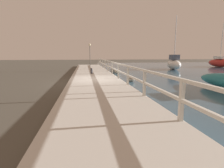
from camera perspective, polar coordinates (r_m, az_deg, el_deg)
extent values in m
plane|color=#4C473D|center=(12.10, -5.48, 0.41)|extent=(120.00, 120.00, 0.00)
cube|color=beige|center=(12.08, -5.49, 1.05)|extent=(3.45, 36.00, 0.27)
cube|color=silver|center=(4.62, 21.77, -4.91)|extent=(0.10, 0.10, 1.06)
cube|color=silver|center=(7.02, 10.56, 0.36)|extent=(0.10, 0.10, 1.06)
cube|color=silver|center=(9.59, 5.20, 2.89)|extent=(0.10, 0.10, 1.06)
cube|color=silver|center=(12.21, 2.11, 4.34)|extent=(0.10, 0.10, 1.06)
cube|color=silver|center=(14.86, 0.11, 5.26)|extent=(0.10, 0.10, 1.06)
cube|color=silver|center=(17.52, -1.29, 5.90)|extent=(0.10, 0.10, 1.06)
cube|color=silver|center=(20.20, -2.31, 6.37)|extent=(0.10, 0.10, 1.06)
cube|color=silver|center=(22.88, -3.10, 6.73)|extent=(0.10, 0.10, 1.06)
cube|color=silver|center=(25.56, -3.73, 7.01)|extent=(0.10, 0.10, 1.06)
cube|color=silver|center=(28.25, -4.23, 7.23)|extent=(0.10, 0.10, 1.06)
cube|color=silver|center=(12.17, 2.12, 6.64)|extent=(0.09, 32.50, 0.08)
cube|color=silver|center=(12.21, 2.11, 4.34)|extent=(0.09, 32.50, 0.08)
ellipsoid|color=gray|center=(17.86, 1.76, 4.06)|extent=(0.57, 0.52, 0.43)
ellipsoid|color=gray|center=(12.49, 6.23, 1.65)|extent=(0.56, 0.50, 0.42)
ellipsoid|color=#666056|center=(18.55, 0.49, 4.38)|extent=(0.67, 0.60, 0.50)
cylinder|color=#333338|center=(15.43, -6.69, 4.06)|extent=(0.19, 0.19, 0.37)
sphere|color=#333338|center=(15.41, -6.71, 4.86)|extent=(0.17, 0.17, 0.17)
cylinder|color=#514C47|center=(20.54, -7.19, 8.57)|extent=(0.07, 0.07, 2.65)
sphere|color=beige|center=(20.57, -7.28, 12.61)|extent=(0.24, 0.24, 0.24)
ellipsoid|color=white|center=(24.55, 19.54, 6.02)|extent=(2.10, 4.05, 1.28)
cube|color=#4C566B|center=(24.52, 19.66, 8.26)|extent=(1.25, 1.74, 0.65)
cylinder|color=silver|center=(24.62, 19.99, 14.01)|extent=(0.09, 0.09, 5.58)
ellipsoid|color=red|center=(32.63, 31.71, 5.87)|extent=(1.78, 4.50, 1.27)
cube|color=silver|center=(32.61, 31.84, 7.33)|extent=(1.17, 1.69, 0.41)
cylinder|color=silver|center=(32.67, 32.23, 11.72)|extent=(0.09, 0.09, 5.43)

